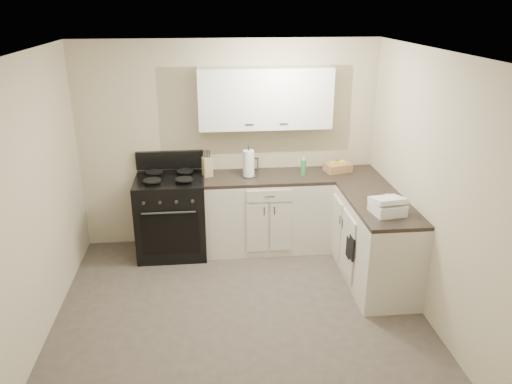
{
  "coord_description": "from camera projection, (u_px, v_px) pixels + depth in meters",
  "views": [
    {
      "loc": [
        -0.27,
        -4.08,
        2.9
      ],
      "look_at": [
        0.24,
        0.85,
        0.99
      ],
      "focal_mm": 35.0,
      "sensor_mm": 36.0,
      "label": 1
    }
  ],
  "objects": [
    {
      "name": "upper_cabinets",
      "position": [
        265.0,
        98.0,
        5.77
      ],
      "size": [
        1.55,
        0.3,
        0.7
      ],
      "primitive_type": "cube",
      "color": "white",
      "rests_on": "wall_back"
    },
    {
      "name": "countertop_grill",
      "position": [
        387.0,
        208.0,
        4.88
      ],
      "size": [
        0.33,
        0.32,
        0.11
      ],
      "primitive_type": "cube",
      "rotation": [
        0.0,
        0.0,
        0.15
      ],
      "color": "white",
      "rests_on": "countertop_right"
    },
    {
      "name": "wall_back",
      "position": [
        229.0,
        145.0,
        6.08
      ],
      "size": [
        3.6,
        0.0,
        3.6
      ],
      "primitive_type": "plane",
      "rotation": [
        1.57,
        0.0,
        0.0
      ],
      "color": "beige",
      "rests_on": "ground"
    },
    {
      "name": "floor",
      "position": [
        241.0,
        318.0,
        4.86
      ],
      "size": [
        3.6,
        3.6,
        0.0
      ],
      "primitive_type": "plane",
      "color": "#473F38",
      "rests_on": "ground"
    },
    {
      "name": "wall_front",
      "position": [
        263.0,
        321.0,
        2.74
      ],
      "size": [
        3.6,
        0.0,
        3.6
      ],
      "primitive_type": "plane",
      "rotation": [
        -1.57,
        0.0,
        0.0
      ],
      "color": "beige",
      "rests_on": "ground"
    },
    {
      "name": "wall_left",
      "position": [
        28.0,
        208.0,
        4.24
      ],
      "size": [
        0.0,
        3.6,
        3.6
      ],
      "primitive_type": "plane",
      "rotation": [
        1.57,
        0.0,
        1.57
      ],
      "color": "beige",
      "rests_on": "ground"
    },
    {
      "name": "countertop_right",
      "position": [
        371.0,
        193.0,
        5.46
      ],
      "size": [
        0.6,
        1.9,
        0.04
      ],
      "primitive_type": "cube",
      "color": "black",
      "rests_on": "base_cabinets_right"
    },
    {
      "name": "ceiling",
      "position": [
        237.0,
        54.0,
        3.96
      ],
      "size": [
        3.6,
        3.6,
        0.0
      ],
      "primitive_type": "plane",
      "color": "white",
      "rests_on": "wall_back"
    },
    {
      "name": "base_cabinets_back",
      "position": [
        266.0,
        213.0,
        6.13
      ],
      "size": [
        1.55,
        0.6,
        0.9
      ],
      "primitive_type": "cube",
      "color": "beige",
      "rests_on": "floor"
    },
    {
      "name": "countertop_back",
      "position": [
        266.0,
        177.0,
        5.96
      ],
      "size": [
        1.55,
        0.6,
        0.04
      ],
      "primitive_type": "cube",
      "color": "black",
      "rests_on": "base_cabinets_back"
    },
    {
      "name": "oven_mitt_far",
      "position": [
        348.0,
        248.0,
        5.25
      ],
      "size": [
        0.02,
        0.13,
        0.22
      ],
      "primitive_type": "cube",
      "color": "black",
      "rests_on": "base_cabinets_right"
    },
    {
      "name": "stove",
      "position": [
        172.0,
        217.0,
        5.99
      ],
      "size": [
        0.81,
        0.69,
        0.98
      ],
      "primitive_type": "cube",
      "color": "black",
      "rests_on": "floor"
    },
    {
      "name": "knife_block",
      "position": [
        207.0,
        167.0,
        5.9
      ],
      "size": [
        0.13,
        0.13,
        0.23
      ],
      "primitive_type": "cube",
      "rotation": [
        0.0,
        0.0,
        0.35
      ],
      "color": "tan",
      "rests_on": "countertop_back"
    },
    {
      "name": "base_cabinets_right",
      "position": [
        367.0,
        232.0,
        5.63
      ],
      "size": [
        0.6,
        1.9,
        0.9
      ],
      "primitive_type": "cube",
      "color": "beige",
      "rests_on": "floor"
    },
    {
      "name": "picture_frame",
      "position": [
        253.0,
        163.0,
        6.16
      ],
      "size": [
        0.13,
        0.07,
        0.15
      ],
      "primitive_type": "cube",
      "rotation": [
        -0.14,
        0.0,
        -0.34
      ],
      "color": "black",
      "rests_on": "countertop_back"
    },
    {
      "name": "wall_right",
      "position": [
        435.0,
        192.0,
        4.58
      ],
      "size": [
        0.0,
        3.6,
        3.6
      ],
      "primitive_type": "plane",
      "rotation": [
        1.57,
        0.0,
        -1.57
      ],
      "color": "beige",
      "rests_on": "ground"
    },
    {
      "name": "paper_towel",
      "position": [
        249.0,
        164.0,
        5.87
      ],
      "size": [
        0.16,
        0.16,
        0.32
      ],
      "primitive_type": "cylinder",
      "rotation": [
        0.0,
        0.0,
        -0.26
      ],
      "color": "white",
      "rests_on": "countertop_back"
    },
    {
      "name": "soap_bottle",
      "position": [
        303.0,
        168.0,
        5.93
      ],
      "size": [
        0.08,
        0.08,
        0.19
      ],
      "primitive_type": "cylinder",
      "rotation": [
        0.0,
        0.0,
        0.18
      ],
      "color": "#389246",
      "rests_on": "countertop_back"
    },
    {
      "name": "glass_jar",
      "position": [
        388.0,
        202.0,
        5.0
      ],
      "size": [
        0.09,
        0.09,
        0.14
      ],
      "primitive_type": "cylinder",
      "rotation": [
        0.0,
        0.0,
        0.07
      ],
      "color": "silver",
      "rests_on": "countertop_right"
    },
    {
      "name": "wicker_basket",
      "position": [
        338.0,
        167.0,
        6.09
      ],
      "size": [
        0.35,
        0.27,
        0.1
      ],
      "primitive_type": "cube",
      "rotation": [
        0.0,
        0.0,
        0.25
      ],
      "color": "tan",
      "rests_on": "countertop_right"
    },
    {
      "name": "oven_mitt_near",
      "position": [
        352.0,
        248.0,
        5.14
      ],
      "size": [
        0.02,
        0.14,
        0.25
      ],
      "primitive_type": "cube",
      "color": "black",
      "rests_on": "base_cabinets_right"
    }
  ]
}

